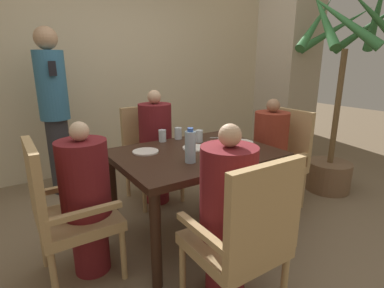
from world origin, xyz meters
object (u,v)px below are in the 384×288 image
at_px(glass_tall_mid, 162,136).
at_px(diner_in_left_chair, 86,198).
at_px(chair_right_side, 280,156).
at_px(water_bottle, 190,146).
at_px(diner_in_right_chair, 270,154).
at_px(diner_in_near_chair, 227,215).
at_px(glass_tall_far, 178,133).
at_px(chair_far_side, 150,151).
at_px(chair_near_corner, 244,235).
at_px(potted_palm, 336,111).
at_px(glass_tall_near, 199,136).
at_px(chair_left_side, 63,209).
at_px(diner_in_far_chair, 156,147).
at_px(plate_main_left, 146,152).
at_px(plate_main_right, 195,148).
at_px(plate_dessert_center, 241,142).
at_px(teacup_with_saucer, 222,142).
at_px(standing_host, 54,108).

bearing_deg(glass_tall_mid, diner_in_left_chair, -152.58).
bearing_deg(chair_right_side, water_bottle, -170.53).
relative_size(diner_in_right_chair, water_bottle, 4.33).
distance_m(diner_in_near_chair, glass_tall_far, 1.18).
xyz_separation_m(chair_far_side, chair_near_corner, (-0.25, -1.70, 0.00)).
bearing_deg(potted_palm, chair_far_side, 151.66).
bearing_deg(glass_tall_near, chair_left_side, -169.65).
distance_m(diner_in_far_chair, diner_in_right_chair, 1.11).
height_order(potted_palm, plate_main_left, potted_palm).
distance_m(diner_in_near_chair, water_bottle, 0.58).
distance_m(diner_in_far_chair, chair_near_corner, 1.58).
xyz_separation_m(chair_near_corner, plate_main_right, (0.29, 0.92, 0.22)).
bearing_deg(diner_in_right_chair, diner_in_near_chair, -147.64).
distance_m(chair_near_corner, plate_main_left, 1.07).
bearing_deg(diner_in_far_chair, diner_in_near_chair, -100.00).
bearing_deg(chair_near_corner, chair_right_side, 34.06).
distance_m(plate_main_left, plate_dessert_center, 0.85).
distance_m(chair_far_side, teacup_with_saucer, 0.91).
distance_m(teacup_with_saucer, glass_tall_near, 0.22).
height_order(chair_left_side, water_bottle, water_bottle).
xyz_separation_m(chair_left_side, chair_far_side, (1.01, 0.85, 0.00)).
xyz_separation_m(chair_near_corner, standing_host, (-0.52, 2.35, 0.43)).
bearing_deg(glass_tall_near, glass_tall_mid, 144.38).
height_order(chair_left_side, diner_in_near_chair, diner_in_near_chair).
height_order(chair_near_corner, glass_tall_near, chair_near_corner).
relative_size(diner_in_left_chair, plate_main_left, 5.17).
bearing_deg(water_bottle, diner_in_far_chair, 79.12).
bearing_deg(standing_host, glass_tall_far, -51.97).
bearing_deg(plate_main_right, chair_far_side, 93.13).
xyz_separation_m(diner_in_far_chair, chair_near_corner, (-0.25, -1.55, -0.08)).
relative_size(diner_in_right_chair, diner_in_near_chair, 0.98).
relative_size(plate_dessert_center, glass_tall_near, 1.92).
relative_size(diner_in_far_chair, potted_palm, 0.51).
distance_m(potted_palm, plate_main_right, 1.72).
distance_m(chair_near_corner, glass_tall_far, 1.33).
xyz_separation_m(water_bottle, glass_tall_near, (0.36, 0.42, -0.06)).
height_order(diner_in_right_chair, diner_in_near_chair, diner_in_near_chair).
bearing_deg(chair_far_side, water_bottle, -99.40).
height_order(chair_left_side, diner_in_left_chair, diner_in_left_chair).
bearing_deg(potted_palm, chair_right_side, 173.00).
distance_m(teacup_with_saucer, water_bottle, 0.52).
relative_size(chair_near_corner, diner_in_near_chair, 0.87).
xyz_separation_m(chair_left_side, plate_main_left, (0.67, 0.19, 0.22)).
bearing_deg(potted_palm, glass_tall_near, 168.80).
bearing_deg(chair_right_side, teacup_with_saucer, 178.17).
height_order(chair_left_side, chair_far_side, same).
xyz_separation_m(chair_near_corner, teacup_with_saucer, (0.54, 0.87, 0.24)).
distance_m(chair_right_side, plate_dessert_center, 0.57).
relative_size(chair_near_corner, potted_palm, 0.42).
bearing_deg(plate_main_left, glass_tall_near, 2.79).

